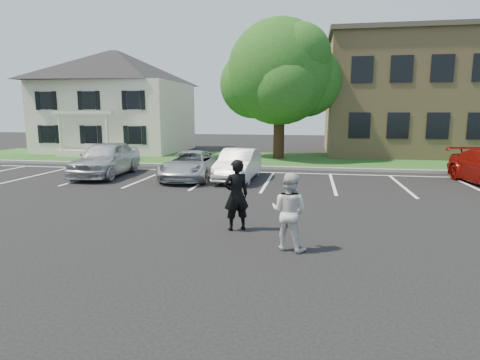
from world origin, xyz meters
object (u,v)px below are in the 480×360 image
Objects in this scene: car_silver_minivan at (191,165)px; man_black_suit at (236,195)px; house at (117,101)px; car_white_sedan at (238,164)px; tree at (281,75)px; car_silver_west at (106,159)px; man_white_shirt at (289,212)px.

man_black_suit is at bearing -66.52° from car_silver_minivan.
car_white_sedan is at bearing -44.98° from house.
tree is 12.29m from car_silver_west.
tree is 16.81m from man_black_suit.
house is 2.26× the size of car_silver_minivan.
man_black_suit is 8.39m from car_silver_minivan.
car_silver_minivan is at bearing -111.70° from tree.
man_white_shirt is at bearing -71.20° from car_white_sedan.
tree is at bearing 44.20° from car_silver_west.
tree reaches higher than man_black_suit.
man_white_shirt is at bearing -48.06° from car_silver_west.
house is at bearing 166.18° from tree.
car_silver_west is 4.24m from car_silver_minivan.
tree reaches higher than man_white_shirt.
car_silver_minivan is (-4.96, 8.86, -0.23)m from man_white_shirt.
car_silver_minivan is at bearing -51.33° from house.
man_black_suit reaches higher than man_white_shirt.
tree is 10.41m from car_silver_minivan.
man_black_suit is at bearing -89.59° from tree.
man_white_shirt is 0.35× the size of car_silver_west.
house is 16.73m from car_white_sedan.
car_silver_west is at bearing -74.33° from man_black_suit.
car_white_sedan is (-1.23, -8.46, -4.66)m from tree.
man_black_suit reaches higher than car_silver_minivan.
car_silver_west is at bearing -65.97° from house.
car_white_sedan is (2.20, 0.16, 0.06)m from car_silver_minivan.
car_silver_west reaches higher than car_silver_minivan.
tree reaches higher than house.
car_silver_west is at bearing 176.64° from car_silver_minivan.
man_white_shirt is at bearing -84.98° from tree.
tree reaches higher than car_silver_west.
man_black_suit reaches higher than car_white_sedan.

